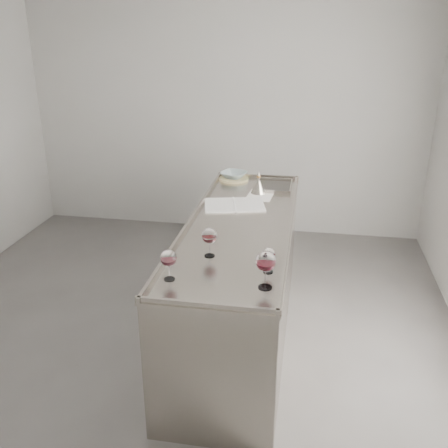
% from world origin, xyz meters
% --- Properties ---
extents(room_shell, '(4.54, 5.04, 2.84)m').
position_xyz_m(room_shell, '(0.00, 0.00, 1.40)').
color(room_shell, '#4D4A48').
rests_on(room_shell, ground).
extents(counter, '(0.77, 2.42, 0.97)m').
position_xyz_m(counter, '(0.50, 0.30, 0.47)').
color(counter, gray).
rests_on(counter, ground).
extents(wine_glass_left, '(0.09, 0.09, 0.18)m').
position_xyz_m(wine_glass_left, '(0.22, -0.62, 1.07)').
color(wine_glass_left, white).
rests_on(wine_glass_left, counter).
extents(wine_glass_middle, '(0.10, 0.10, 0.19)m').
position_xyz_m(wine_glass_middle, '(0.39, -0.28, 1.07)').
color(wine_glass_middle, white).
rests_on(wine_glass_middle, counter).
extents(wine_glass_right, '(0.11, 0.11, 0.22)m').
position_xyz_m(wine_glass_right, '(0.78, -0.62, 1.10)').
color(wine_glass_right, white).
rests_on(wine_glass_right, counter).
extents(wine_glass_small, '(0.08, 0.08, 0.16)m').
position_xyz_m(wine_glass_small, '(0.77, -0.43, 1.05)').
color(wine_glass_small, white).
rests_on(wine_glass_small, counter).
extents(notebook, '(0.54, 0.43, 0.02)m').
position_xyz_m(notebook, '(0.40, 0.67, 0.95)').
color(notebook, silver).
rests_on(notebook, counter).
extents(loose_paper_top, '(0.23, 0.32, 0.00)m').
position_xyz_m(loose_paper_top, '(0.58, 0.96, 0.94)').
color(loose_paper_top, silver).
rests_on(loose_paper_top, counter).
extents(trivet, '(0.31, 0.31, 0.02)m').
position_xyz_m(trivet, '(0.29, 1.38, 0.95)').
color(trivet, tan).
rests_on(trivet, counter).
extents(ceramic_bowl, '(0.29, 0.29, 0.06)m').
position_xyz_m(ceramic_bowl, '(0.29, 1.38, 0.99)').
color(ceramic_bowl, '#8DA1A4').
rests_on(ceramic_bowl, trivet).
extents(wine_funnel, '(0.13, 0.13, 0.19)m').
position_xyz_m(wine_funnel, '(0.56, 1.02, 1.00)').
color(wine_funnel, gray).
rests_on(wine_funnel, counter).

